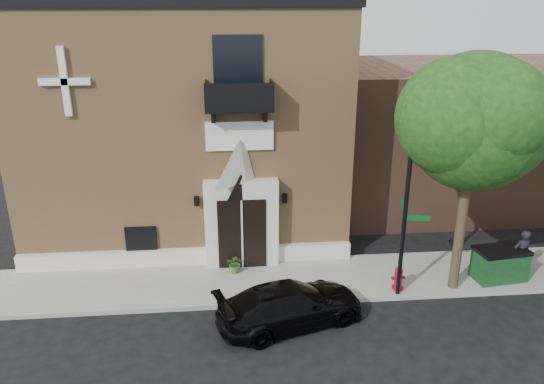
{
  "coord_description": "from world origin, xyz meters",
  "views": [
    {
      "loc": [
        -1.46,
        -14.52,
        9.46
      ],
      "look_at": [
        0.02,
        2.0,
        3.19
      ],
      "focal_mm": 35.0,
      "sensor_mm": 36.0,
      "label": 1
    }
  ],
  "objects_px": {
    "pedestrian_near": "(521,254)",
    "fire_hydrant": "(398,278)",
    "street_sign": "(405,219)",
    "dumpster": "(500,264)",
    "black_sedan": "(291,305)"
  },
  "relations": [
    {
      "from": "pedestrian_near",
      "to": "fire_hydrant",
      "type": "bearing_deg",
      "value": -4.46
    },
    {
      "from": "street_sign",
      "to": "dumpster",
      "type": "xyz_separation_m",
      "value": [
        3.74,
        0.62,
        -2.08
      ]
    },
    {
      "from": "dumpster",
      "to": "street_sign",
      "type": "bearing_deg",
      "value": -177.74
    },
    {
      "from": "street_sign",
      "to": "dumpster",
      "type": "relative_size",
      "value": 2.85
    },
    {
      "from": "black_sedan",
      "to": "dumpster",
      "type": "height_order",
      "value": "black_sedan"
    },
    {
      "from": "fire_hydrant",
      "to": "dumpster",
      "type": "bearing_deg",
      "value": 5.23
    },
    {
      "from": "fire_hydrant",
      "to": "dumpster",
      "type": "xyz_separation_m",
      "value": [
        3.67,
        0.34,
        0.18
      ]
    },
    {
      "from": "black_sedan",
      "to": "fire_hydrant",
      "type": "xyz_separation_m",
      "value": [
        3.78,
        1.44,
        -0.11
      ]
    },
    {
      "from": "fire_hydrant",
      "to": "pedestrian_near",
      "type": "bearing_deg",
      "value": 5.35
    },
    {
      "from": "fire_hydrant",
      "to": "dumpster",
      "type": "height_order",
      "value": "dumpster"
    },
    {
      "from": "fire_hydrant",
      "to": "dumpster",
      "type": "distance_m",
      "value": 3.69
    },
    {
      "from": "fire_hydrant",
      "to": "pedestrian_near",
      "type": "xyz_separation_m",
      "value": [
        4.43,
        0.41,
        0.49
      ]
    },
    {
      "from": "fire_hydrant",
      "to": "pedestrian_near",
      "type": "distance_m",
      "value": 4.48
    },
    {
      "from": "black_sedan",
      "to": "street_sign",
      "type": "xyz_separation_m",
      "value": [
        3.71,
        1.16,
        2.15
      ]
    },
    {
      "from": "black_sedan",
      "to": "pedestrian_near",
      "type": "bearing_deg",
      "value": -95.22
    }
  ]
}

